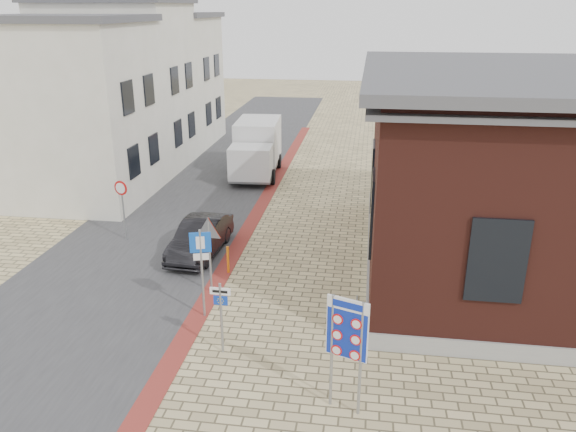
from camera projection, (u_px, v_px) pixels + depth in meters
The scene contains 16 objects.
ground at pixel (250, 361), 14.53m from camera, with size 120.00×120.00×0.00m, color tan.
road_strip at pixel (206, 183), 29.18m from camera, with size 7.00×60.00×0.02m, color #38383A.
curb_strip at pixel (253, 220), 24.07m from camera, with size 0.60×40.00×0.02m, color maroon.
brick_building at pixel (557, 172), 18.58m from camera, with size 13.00×13.00×6.80m.
townhouse_near at pixel (67, 110), 25.69m from camera, with size 7.40×6.40×8.30m.
townhouse_mid at pixel (121, 85), 31.11m from camera, with size 7.40×6.40×9.10m.
townhouse_far at pixel (160, 79), 36.82m from camera, with size 7.40×6.40×8.30m.
bike_rack at pixel (356, 316), 16.12m from camera, with size 0.08×1.80×0.60m.
sedan at pixel (200, 237), 20.63m from camera, with size 1.37×3.93×1.29m, color black.
box_truck at pixel (256, 148), 30.20m from camera, with size 2.60×5.59×2.86m.
border_sign at pixel (347, 331), 12.09m from camera, with size 0.93×0.37×2.83m.
essen_sign at pixel (221, 308), 14.46m from camera, with size 0.55×0.07×2.02m.
parking_sign at pixel (201, 258), 15.96m from camera, with size 0.60×0.21×2.76m.
yield_sign at pixel (209, 237), 17.38m from camera, with size 0.89×0.09×2.51m.
speed_sign at pixel (122, 201), 21.54m from camera, with size 0.56×0.16×2.42m.
bollard at pixel (228, 260), 19.16m from camera, with size 0.09×0.09×0.99m, color orange.
Camera 1 is at (2.75, -12.03, 8.59)m, focal length 35.00 mm.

